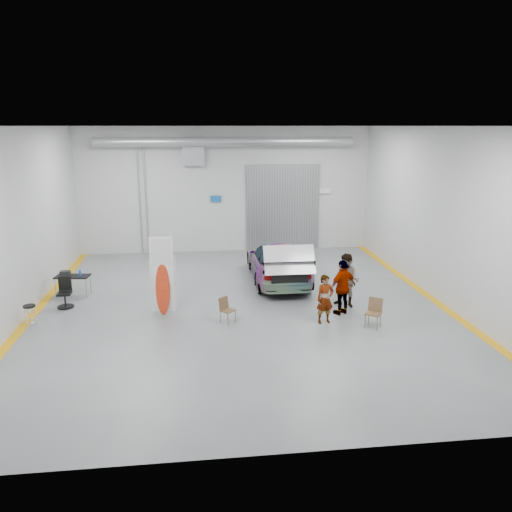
{
  "coord_description": "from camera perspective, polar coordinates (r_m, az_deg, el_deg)",
  "views": [
    {
      "loc": [
        -1.4,
        -16.05,
        6.01
      ],
      "look_at": [
        0.63,
        1.05,
        1.5
      ],
      "focal_mm": 35.0,
      "sensor_mm": 36.0,
      "label": 1
    }
  ],
  "objects": [
    {
      "name": "trunk_lid",
      "position": [
        17.35,
        3.84,
        -0.22
      ],
      "size": [
        1.79,
        1.09,
        0.04
      ],
      "primitive_type": "cube",
      "color": "silver",
      "rests_on": "sedan_car"
    },
    {
      "name": "ground",
      "position": [
        17.19,
        -1.7,
        -5.79
      ],
      "size": [
        16.0,
        16.0,
        0.0
      ],
      "primitive_type": "plane",
      "color": "slate",
      "rests_on": "ground"
    },
    {
      "name": "room_shell",
      "position": [
        18.44,
        -1.67,
        8.66
      ],
      "size": [
        14.02,
        16.18,
        6.01
      ],
      "color": "#B3B5B8",
      "rests_on": "ground"
    },
    {
      "name": "person_a",
      "position": [
        15.72,
        7.9,
        -4.9
      ],
      "size": [
        0.63,
        0.47,
        1.56
      ],
      "primitive_type": "imported",
      "rotation": [
        0.0,
        0.0,
        0.18
      ],
      "color": "#865B49",
      "rests_on": "ground"
    },
    {
      "name": "surfboard_display",
      "position": [
        16.46,
        -10.57,
        -2.88
      ],
      "size": [
        0.78,
        0.25,
        2.75
      ],
      "rotation": [
        0.0,
        0.0,
        -0.08
      ],
      "color": "white",
      "rests_on": "ground"
    },
    {
      "name": "folding_chair_far",
      "position": [
        15.78,
        13.2,
        -7.0
      ],
      "size": [
        0.6,
        0.65,
        0.91
      ],
      "rotation": [
        0.0,
        0.0,
        -0.62
      ],
      "color": "brown",
      "rests_on": "ground"
    },
    {
      "name": "folding_chair_near",
      "position": [
        15.77,
        -3.25,
        -6.76
      ],
      "size": [
        0.54,
        0.61,
        0.82
      ],
      "rotation": [
        0.0,
        0.0,
        0.75
      ],
      "color": "brown",
      "rests_on": "ground"
    },
    {
      "name": "office_chair",
      "position": [
        18.19,
        -20.98,
        -4.13
      ],
      "size": [
        0.55,
        0.55,
        1.02
      ],
      "rotation": [
        0.0,
        0.0,
        0.03
      ],
      "color": "black",
      "rests_on": "ground"
    },
    {
      "name": "sedan_car",
      "position": [
        19.85,
        2.54,
        -0.65
      ],
      "size": [
        2.22,
        5.33,
        1.54
      ],
      "primitive_type": "imported",
      "rotation": [
        0.0,
        0.0,
        3.13
      ],
      "color": "silver",
      "rests_on": "ground"
    },
    {
      "name": "person_b",
      "position": [
        17.2,
        10.35,
        -2.76
      ],
      "size": [
        1.14,
        1.11,
        1.85
      ],
      "primitive_type": "imported",
      "rotation": [
        0.0,
        0.0,
        -0.68
      ],
      "color": "#467181",
      "rests_on": "ground"
    },
    {
      "name": "work_table",
      "position": [
        19.22,
        -20.43,
        -2.14
      ],
      "size": [
        1.26,
        0.74,
        0.98
      ],
      "rotation": [
        0.0,
        0.0,
        -0.12
      ],
      "color": "#94969C",
      "rests_on": "ground"
    },
    {
      "name": "shop_stool",
      "position": [
        16.77,
        -24.38,
        -6.35
      ],
      "size": [
        0.38,
        0.38,
        0.74
      ],
      "rotation": [
        0.0,
        0.0,
        0.22
      ],
      "color": "black",
      "rests_on": "ground"
    },
    {
      "name": "person_c",
      "position": [
        16.48,
        9.88,
        -3.53
      ],
      "size": [
        1.15,
        0.88,
        1.84
      ],
      "primitive_type": "imported",
      "rotation": [
        0.0,
        0.0,
        3.61
      ],
      "color": "#975032",
      "rests_on": "ground"
    }
  ]
}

